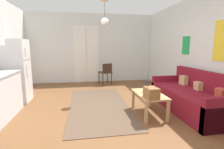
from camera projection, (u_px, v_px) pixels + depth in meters
The scene contains 11 objects.
ground_plane at pixel (103, 120), 3.40m from camera, with size 5.49×7.85×0.10m, color brown.
wall_back at pixel (92, 49), 6.74m from camera, with size 5.09×0.13×2.69m.
wall_right at pixel (219, 50), 3.59m from camera, with size 0.12×7.45×2.69m.
area_rug at pixel (99, 105), 4.12m from camera, with size 1.38×2.96×0.01m, color brown.
couch at pixel (192, 98), 3.77m from camera, with size 0.88×2.10×0.88m.
coffee_table at pixel (149, 96), 3.54m from camera, with size 0.52×0.91×0.45m.
bamboo_vase at pixel (147, 86), 3.68m from camera, with size 0.08×0.08×0.46m.
handbag at pixel (151, 93), 3.20m from camera, with size 0.24×0.31×0.32m.
refrigerator at pixel (16, 71), 4.32m from camera, with size 0.63×0.59×1.60m.
accent_chair at pixel (106, 72), 6.31m from camera, with size 0.53×0.52×0.80m.
pendant_lamp_far at pixel (105, 22), 4.38m from camera, with size 0.20×0.20×0.73m.
Camera 1 is at (-0.36, -3.19, 1.43)m, focal length 27.07 mm.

